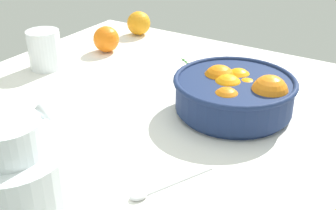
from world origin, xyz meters
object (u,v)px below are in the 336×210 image
at_px(fruit_bowl, 235,93).
at_px(juice_glass, 45,52).
at_px(spoon, 160,188).
at_px(loose_orange_0, 106,39).
at_px(loose_orange_1, 139,23).
at_px(juice_pitcher, 18,198).

bearing_deg(fruit_bowl, juice_glass, -176.31).
height_order(juice_glass, spoon, juice_glass).
distance_m(fruit_bowl, loose_orange_0, 0.52).
distance_m(fruit_bowl, spoon, 0.33).
relative_size(juice_glass, loose_orange_1, 1.36).
bearing_deg(juice_glass, fruit_bowl, 3.69).
bearing_deg(juice_glass, loose_orange_0, 72.59).
height_order(loose_orange_1, spoon, loose_orange_1).
bearing_deg(loose_orange_0, fruit_bowl, -17.48).
distance_m(loose_orange_1, spoon, 0.84).
distance_m(juice_pitcher, loose_orange_0, 0.79).
distance_m(juice_glass, loose_orange_1, 0.38).
xyz_separation_m(fruit_bowl, loose_orange_1, (-0.51, 0.34, -0.01)).
height_order(juice_pitcher, loose_orange_1, juice_pitcher).
relative_size(juice_pitcher, spoon, 1.28).
relative_size(fruit_bowl, juice_pitcher, 1.34).
height_order(fruit_bowl, juice_glass, fruit_bowl).
xyz_separation_m(fruit_bowl, spoon, (0.01, -0.32, -0.05)).
distance_m(juice_glass, spoon, 0.63).
bearing_deg(spoon, loose_orange_1, 127.82).
bearing_deg(juice_pitcher, juice_glass, 133.30).
bearing_deg(juice_glass, loose_orange_1, 82.69).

